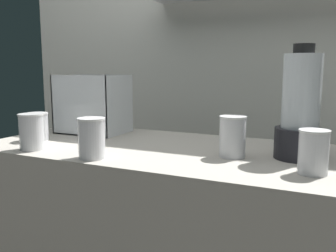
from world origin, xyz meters
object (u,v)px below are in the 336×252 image
object	(u,v)px
juice_cup_pomegranate_left	(32,134)
juice_cup_pomegranate_far_left	(38,128)
juice_cup_pomegranate_far_right	(313,155)
carrot_display_bin	(93,115)
juice_cup_mango_right	(232,139)
blender_pitcher	(300,113)
juice_cup_mango_middle	(92,141)

from	to	relation	value
juice_cup_pomegranate_left	juice_cup_pomegranate_far_left	bearing A→B (deg)	127.99
juice_cup_pomegranate_far_left	juice_cup_pomegranate_far_right	world-z (taller)	juice_cup_pomegranate_far_right
juice_cup_pomegranate_left	juice_cup_pomegranate_far_right	xyz separation A→B (m)	(0.93, 0.10, -0.00)
carrot_display_bin	juice_cup_pomegranate_left	world-z (taller)	carrot_display_bin
carrot_display_bin	juice_cup_pomegranate_left	size ratio (longest dim) A/B	2.26
juice_cup_mango_right	juice_cup_pomegranate_far_right	world-z (taller)	juice_cup_mango_right
carrot_display_bin	juice_cup_pomegranate_far_left	xyz separation A→B (m)	(-0.09, -0.25, -0.03)
blender_pitcher	juice_cup_pomegranate_left	distance (m)	0.92
carrot_display_bin	juice_cup_mango_right	distance (m)	0.72
juice_cup_pomegranate_left	juice_cup_pomegranate_far_right	bearing A→B (deg)	5.82
juice_cup_pomegranate_far_left	juice_cup_pomegranate_far_right	bearing A→B (deg)	-2.31
juice_cup_mango_right	juice_cup_pomegranate_far_right	xyz separation A→B (m)	(0.25, -0.10, -0.01)
juice_cup_mango_middle	juice_cup_pomegranate_far_right	bearing A→B (deg)	9.45
juice_cup_pomegranate_far_left	blender_pitcher	bearing A→B (deg)	7.39
juice_cup_pomegranate_left	carrot_display_bin	bearing A→B (deg)	92.72
juice_cup_mango_middle	juice_cup_pomegranate_far_right	world-z (taller)	juice_cup_mango_middle
juice_cup_pomegranate_far_right	juice_cup_pomegranate_far_left	bearing A→B (deg)	177.69
carrot_display_bin	juice_cup_mango_middle	xyz separation A→B (m)	(0.29, -0.41, -0.02)
blender_pitcher	juice_cup_mango_right	size ratio (longest dim) A/B	2.69
juice_cup_pomegranate_left	juice_cup_mango_middle	xyz separation A→B (m)	(0.27, -0.01, -0.00)
blender_pitcher	juice_cup_pomegranate_far_left	distance (m)	1.00
juice_cup_pomegranate_far_left	juice_cup_mango_middle	size ratio (longest dim) A/B	0.85
juice_cup_mango_right	carrot_display_bin	bearing A→B (deg)	164.44
juice_cup_pomegranate_left	juice_cup_pomegranate_far_right	size ratio (longest dim) A/B	1.05
juice_cup_mango_middle	juice_cup_mango_right	xyz separation A→B (m)	(0.41, 0.21, 0.00)
carrot_display_bin	blender_pitcher	world-z (taller)	blender_pitcher
blender_pitcher	juice_cup_pomegranate_far_right	bearing A→B (deg)	-72.24
juice_cup_pomegranate_left	juice_cup_pomegranate_far_right	distance (m)	0.94
blender_pitcher	juice_cup_mango_middle	distance (m)	0.67
juice_cup_pomegranate_left	juice_cup_mango_right	world-z (taller)	juice_cup_mango_right
carrot_display_bin	juice_cup_pomegranate_left	distance (m)	0.39
blender_pitcher	juice_cup_pomegranate_far_right	distance (m)	0.20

